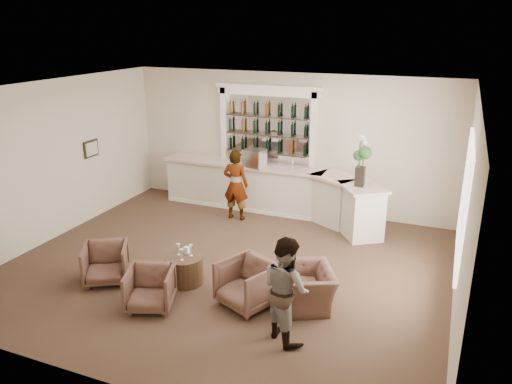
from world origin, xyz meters
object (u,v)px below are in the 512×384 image
guest (286,289)px  armchair_far (306,287)px  bar_counter (274,190)px  armchair_left (106,263)px  armchair_right (247,284)px  flower_vase (361,157)px  armchair_center (150,288)px  espresso_machine (254,158)px  cocktail_table (184,269)px  sommelier (236,185)px

guest → armchair_far: size_ratio=1.62×
bar_counter → armchair_left: bearing=-110.0°
armchair_right → flower_vase: bearing=96.6°
armchair_center → armchair_far: armchair_center is taller
guest → bar_counter: bearing=-30.0°
armchair_center → espresso_machine: size_ratio=1.57×
cocktail_table → guest: (2.18, -0.87, 0.54)m
armchair_center → armchair_right: (1.41, 0.66, 0.04)m
sommelier → armchair_right: (1.75, -3.39, -0.45)m
armchair_far → sommelier: bearing=-167.2°
armchair_left → flower_vase: (3.70, 3.67, 1.41)m
cocktail_table → sommelier: size_ratio=0.40×
cocktail_table → guest: 2.41m
guest → espresso_machine: (-2.38, 4.60, 0.55)m
armchair_far → flower_vase: size_ratio=0.89×
espresso_machine → armchair_left: bearing=-96.3°
sommelier → flower_vase: (2.82, 0.05, 0.93)m
sommelier → armchair_far: (2.62, -3.04, -0.51)m
armchair_right → armchair_center: bearing=-131.0°
armchair_left → bar_counter: bearing=38.9°
espresso_machine → armchair_center: bearing=-80.2°
cocktail_table → armchair_right: bearing=-11.1°
armchair_left → guest: bearing=-37.4°
armchair_left → armchair_right: bearing=-26.2°
armchair_center → armchair_right: armchair_right is taller
flower_vase → armchair_center: bearing=-121.2°
guest → armchair_far: guest is taller
armchair_far → guest: bearing=-29.1°
armchair_far → espresso_machine: 4.48m
bar_counter → armchair_left: bar_counter is taller
bar_counter → cocktail_table: bearing=-93.9°
armchair_left → espresso_machine: (1.10, 4.22, 1.00)m
sommelier → armchair_left: (-0.88, -3.62, -0.48)m
cocktail_table → guest: guest is taller
guest → armchair_right: bearing=2.4°
sommelier → armchair_right: sommelier is taller
espresso_machine → armchair_right: bearing=-60.7°
sommelier → flower_vase: flower_vase is taller
armchair_far → armchair_center: bearing=-94.1°
sommelier → espresso_machine: sommelier is taller
armchair_center → sommelier: bearing=74.6°
flower_vase → armchair_right: bearing=-107.3°
sommelier → guest: size_ratio=1.05×
cocktail_table → sommelier: sommelier is taller
cocktail_table → armchair_far: 2.20m
armchair_right → espresso_machine: (-1.53, 4.00, 0.97)m
bar_counter → guest: guest is taller
armchair_left → armchair_right: armchair_right is taller
bar_counter → armchair_center: size_ratio=7.75×
armchair_left → espresso_machine: size_ratio=1.63×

